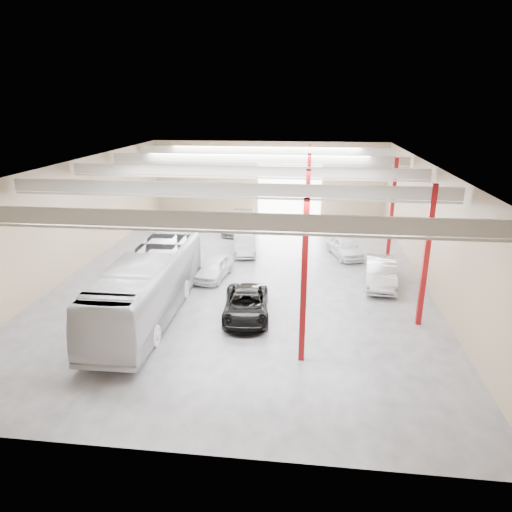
% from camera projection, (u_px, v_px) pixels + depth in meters
% --- Properties ---
extents(depot_shell, '(22.12, 32.12, 7.06)m').
position_uv_depth(depot_shell, '(248.00, 195.00, 28.25)').
color(depot_shell, '#4E4D53').
rests_on(depot_shell, ground).
extents(coach_bus, '(2.92, 11.85, 3.29)m').
position_uv_depth(coach_bus, '(149.00, 285.00, 23.18)').
color(coach_bus, silver).
rests_on(coach_bus, ground).
extents(black_sedan, '(2.74, 5.09, 1.36)m').
position_uv_depth(black_sedan, '(246.00, 305.00, 23.22)').
color(black_sedan, black).
rests_on(black_sedan, ground).
extents(car_row_a, '(2.11, 4.08, 1.33)m').
position_uv_depth(car_row_a, '(214.00, 268.00, 28.42)').
color(car_row_a, silver).
rests_on(car_row_a, ground).
extents(car_row_b, '(2.26, 4.57, 1.44)m').
position_uv_depth(car_row_b, '(244.00, 243.00, 33.16)').
color(car_row_b, '#B1B1B6').
rests_on(car_row_b, ground).
extents(car_row_c, '(2.33, 5.17, 1.47)m').
position_uv_depth(car_row_c, '(238.00, 223.00, 38.55)').
color(car_row_c, slate).
rests_on(car_row_c, ground).
extents(car_right_near, '(2.15, 5.05, 1.62)m').
position_uv_depth(car_right_near, '(381.00, 272.00, 27.30)').
color(car_right_near, '#A7A8AC').
rests_on(car_right_near, ground).
extents(car_right_far, '(2.80, 4.41, 1.40)m').
position_uv_depth(car_right_far, '(344.00, 247.00, 32.43)').
color(car_right_far, white).
rests_on(car_right_far, ground).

